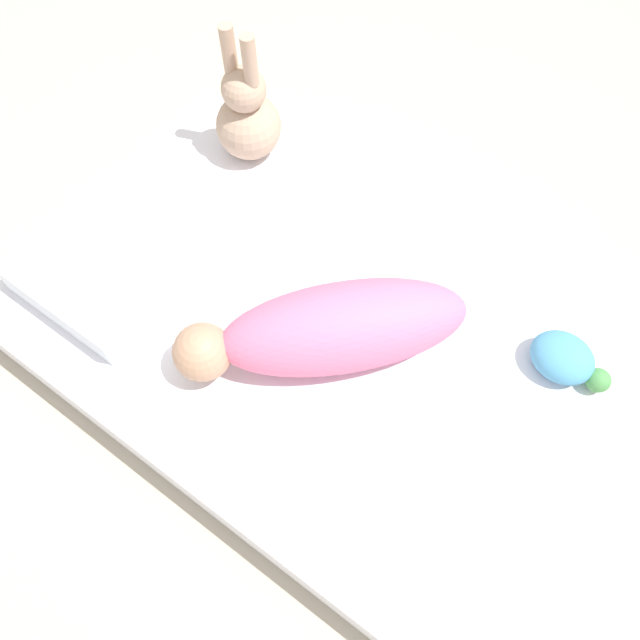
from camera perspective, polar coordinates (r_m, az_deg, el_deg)
The scene contains 6 objects.
ground_plane at distance 1.47m, azimuth -1.88°, elevation -2.44°, with size 12.00×12.00×0.00m, color #B2A893.
bed_mattress at distance 1.40m, azimuth -1.97°, elevation -1.14°, with size 1.23×0.83×0.15m.
swaddled_baby at distance 1.23m, azimuth 1.04°, elevation -0.85°, with size 0.49×0.50×0.17m.
pillow at distance 1.44m, azimuth -18.24°, elevation 5.41°, with size 0.32×0.36×0.08m.
bunny_plush at distance 1.55m, azimuth -6.67°, elevation 18.03°, with size 0.16×0.16×0.34m.
turtle_plush at distance 1.34m, azimuth 21.56°, elevation -3.39°, with size 0.17×0.11×0.08m.
Camera 1 is at (0.41, -0.49, 1.32)m, focal length 35.00 mm.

